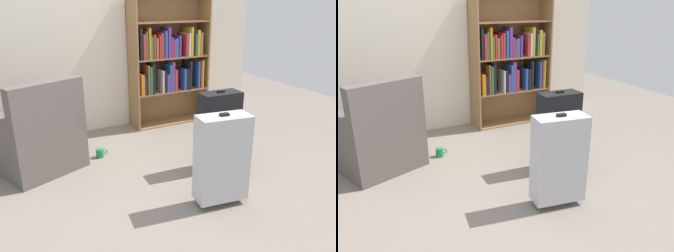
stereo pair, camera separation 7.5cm
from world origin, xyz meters
The scene contains 7 objects.
ground_plane centered at (0.00, 0.00, 0.00)m, with size 7.96×7.96×0.00m, color slate.
back_wall centered at (0.00, 1.85, 1.30)m, with size 4.55×0.10×2.60m, color beige.
bookshelf centered at (0.90, 1.63, 0.86)m, with size 1.02×0.32×1.73m.
armchair centered at (-0.84, 1.01, 0.32)m, with size 0.91×0.91×0.90m.
mug centered at (-0.25, 0.97, 0.05)m, with size 0.12×0.08×0.10m.
suitcase_silver centered at (0.34, -0.32, 0.40)m, with size 0.43×0.25×0.77m.
suitcase_black centered at (0.70, 0.21, 0.40)m, with size 0.40×0.21×0.78m.
Camera 1 is at (-1.17, -2.26, 1.56)m, focal length 36.75 mm.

